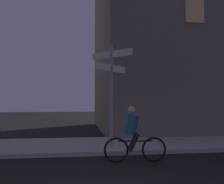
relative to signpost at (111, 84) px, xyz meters
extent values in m
cube|color=#9E9991|center=(-0.68, 0.97, -2.29)|extent=(40.00, 3.37, 0.14)
cylinder|color=gray|center=(0.00, 0.00, -0.40)|extent=(0.12, 0.12, 3.64)
cube|color=beige|center=(0.00, 0.00, 1.07)|extent=(1.26, 1.26, 0.24)
cube|color=beige|center=(0.00, 0.00, 0.59)|extent=(1.22, 1.22, 0.24)
torus|color=black|center=(1.00, -1.73, -2.00)|extent=(0.72, 0.11, 0.72)
torus|color=black|center=(-0.09, -1.65, -2.00)|extent=(0.72, 0.11, 0.72)
cylinder|color=black|center=(0.45, -1.69, -1.75)|extent=(1.00, 0.11, 0.04)
cylinder|color=navy|center=(0.35, -1.68, -1.27)|extent=(0.47, 0.35, 0.61)
sphere|color=tan|center=(0.35, -1.68, -0.86)|extent=(0.22, 0.22, 0.22)
cylinder|color=black|center=(0.41, -1.60, -1.78)|extent=(0.35, 0.14, 0.55)
cylinder|color=black|center=(0.40, -1.78, -1.78)|extent=(0.35, 0.14, 0.55)
cube|color=#F2C672|center=(4.25, 2.21, 3.67)|extent=(0.90, 0.06, 1.20)
camera|label=1|loc=(-1.28, -9.00, -0.60)|focal=41.32mm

